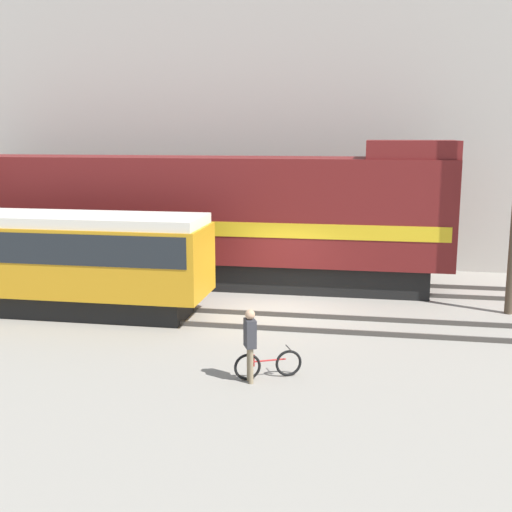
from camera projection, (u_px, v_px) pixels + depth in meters
ground_plane at (276, 312)px, 20.03m from camera, size 120.00×120.00×0.00m
track_near at (270, 321)px, 18.83m from camera, size 60.00×1.50×0.14m
track_far at (290, 285)px, 23.33m from camera, size 60.00×1.51×0.14m
building_backdrop at (311, 117)px, 28.78m from camera, size 44.14×6.00×12.43m
freight_locomotive at (187, 217)px, 23.55m from camera, size 19.13×3.04×5.26m
streetcar at (54, 257)px, 19.69m from camera, size 9.55×2.54×3.08m
bicycle at (268, 365)px, 14.54m from camera, size 1.47×0.77×0.68m
person at (250, 338)px, 14.16m from camera, size 0.35×0.42×1.68m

